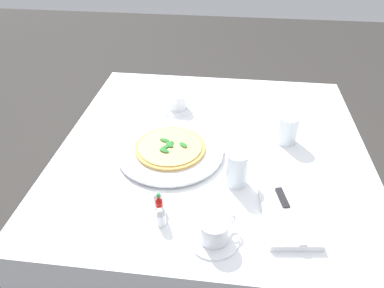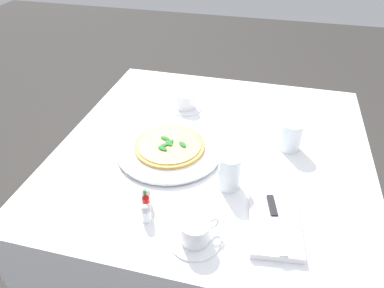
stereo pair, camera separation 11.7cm
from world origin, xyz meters
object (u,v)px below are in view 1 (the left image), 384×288
object	(u,v)px
coffee_cup_left_edge	(214,231)
dinner_knife	(288,212)
coffee_cup_near_left	(177,102)
water_glass_far_right	(287,131)
napkin_folded	(287,215)
salt_shaker	(161,217)
pizza_plate	(170,150)
water_glass_center_back	(237,170)
pizza	(170,147)
hot_sauce_bottle	(159,207)
pepper_shaker	(158,201)

from	to	relation	value
coffee_cup_left_edge	dinner_knife	xyz separation A→B (m)	(-0.09, 0.19, -0.01)
coffee_cup_near_left	water_glass_far_right	xyz separation A→B (m)	(0.17, 0.41, 0.01)
napkin_folded	dinner_knife	size ratio (longest dim) A/B	1.20
dinner_knife	salt_shaker	size ratio (longest dim) A/B	3.45
dinner_knife	pizza_plate	bearing A→B (deg)	-137.41
water_glass_far_right	water_glass_center_back	world-z (taller)	water_glass_center_back
pizza	water_glass_center_back	distance (m)	0.25
dinner_knife	hot_sauce_bottle	xyz separation A→B (m)	(0.03, -0.34, 0.01)
pizza_plate	coffee_cup_near_left	distance (m)	0.29
coffee_cup_left_edge	hot_sauce_bottle	xyz separation A→B (m)	(-0.06, -0.15, 0.00)
dinner_knife	coffee_cup_near_left	bearing A→B (deg)	-157.71
coffee_cup_near_left	water_glass_far_right	distance (m)	0.44
coffee_cup_near_left	coffee_cup_left_edge	xyz separation A→B (m)	(0.62, 0.19, -0.00)
napkin_folded	salt_shaker	world-z (taller)	salt_shaker
pizza_plate	dinner_knife	bearing A→B (deg)	56.07
water_glass_center_back	pepper_shaker	size ratio (longest dim) A/B	1.96
coffee_cup_near_left	water_glass_center_back	world-z (taller)	water_glass_center_back
coffee_cup_left_edge	hot_sauce_bottle	world-z (taller)	hot_sauce_bottle
pizza_plate	pizza	distance (m)	0.01
salt_shaker	pizza	bearing A→B (deg)	-174.61
pizza_plate	napkin_folded	size ratio (longest dim) A/B	1.50
hot_sauce_bottle	water_glass_far_right	bearing A→B (deg)	136.69
napkin_folded	salt_shaker	distance (m)	0.34
water_glass_center_back	hot_sauce_bottle	bearing A→B (deg)	-52.12
dinner_knife	pepper_shaker	size ratio (longest dim) A/B	3.45
pizza_plate	pepper_shaker	xyz separation A→B (m)	(0.25, 0.01, 0.01)
coffee_cup_near_left	water_glass_far_right	bearing A→B (deg)	67.31
pepper_shaker	coffee_cup_near_left	bearing A→B (deg)	-176.86
water_glass_center_back	pepper_shaker	bearing A→B (deg)	-58.74
dinner_knife	pepper_shaker	distance (m)	0.35
hot_sauce_bottle	pizza_plate	bearing A→B (deg)	-176.15
coffee_cup_near_left	hot_sauce_bottle	distance (m)	0.56
pizza_plate	dinner_knife	size ratio (longest dim) A/B	1.81
coffee_cup_left_edge	pepper_shaker	distance (m)	0.18
napkin_folded	hot_sauce_bottle	size ratio (longest dim) A/B	2.82
pizza_plate	water_glass_center_back	distance (m)	0.25
coffee_cup_left_edge	water_glass_center_back	distance (m)	0.22
pepper_shaker	salt_shaker	bearing A→B (deg)	19.65
coffee_cup_near_left	water_glass_center_back	size ratio (longest dim) A/B	1.19
pizza	coffee_cup_left_edge	distance (m)	0.37
hot_sauce_bottle	coffee_cup_near_left	bearing A→B (deg)	-175.99
napkin_folded	pepper_shaker	size ratio (longest dim) A/B	4.15
napkin_folded	hot_sauce_bottle	distance (m)	0.34
pizza_plate	water_glass_center_back	size ratio (longest dim) A/B	3.19
water_glass_far_right	salt_shaker	bearing A→B (deg)	-40.54
hot_sauce_bottle	coffee_cup_left_edge	bearing A→B (deg)	68.11
water_glass_far_right	coffee_cup_left_edge	bearing A→B (deg)	-25.75
pizza	hot_sauce_bottle	xyz separation A→B (m)	(0.27, 0.02, 0.01)
coffee_cup_near_left	salt_shaker	xyz separation A→B (m)	(0.59, 0.05, -0.01)
hot_sauce_bottle	salt_shaker	size ratio (longest dim) A/B	1.48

